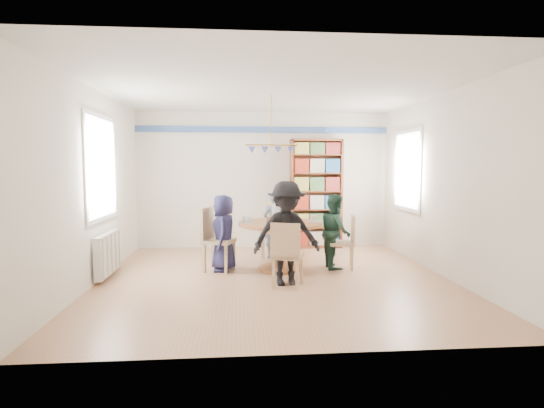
{
  "coord_description": "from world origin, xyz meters",
  "views": [
    {
      "loc": [
        -0.52,
        -6.0,
        1.61
      ],
      "look_at": [
        0.0,
        0.4,
        1.05
      ],
      "focal_mm": 28.0,
      "sensor_mm": 36.0,
      "label": 1
    }
  ],
  "objects": [
    {
      "name": "tableware",
      "position": [
        0.11,
        0.57,
        0.82
      ],
      "size": [
        1.26,
        1.26,
        0.33
      ],
      "color": "white",
      "rests_on": "dining_table"
    },
    {
      "name": "chair_right",
      "position": [
        1.2,
        0.53,
        0.47
      ],
      "size": [
        0.45,
        0.45,
        0.85
      ],
      "color": "tan",
      "rests_on": "ground"
    },
    {
      "name": "dining_table",
      "position": [
        0.14,
        0.54,
        0.56
      ],
      "size": [
        1.3,
        1.3,
        0.75
      ],
      "color": "brown",
      "rests_on": "ground"
    },
    {
      "name": "bookshelf",
      "position": [
        1.04,
        2.34,
        1.06
      ],
      "size": [
        1.03,
        0.31,
        2.16
      ],
      "color": "brown",
      "rests_on": "ground"
    },
    {
      "name": "person_left",
      "position": [
        -0.74,
        0.54,
        0.59
      ],
      "size": [
        0.39,
        0.59,
        1.18
      ],
      "primitive_type": "imported",
      "rotation": [
        0.0,
        0.0,
        -1.55
      ],
      "color": "#1A1A3A",
      "rests_on": "ground"
    },
    {
      "name": "radiator",
      "position": [
        -2.42,
        0.3,
        0.35
      ],
      "size": [
        0.12,
        1.0,
        0.6
      ],
      "color": "silver",
      "rests_on": "ground"
    },
    {
      "name": "person_right",
      "position": [
        1.02,
        0.58,
        0.59
      ],
      "size": [
        0.45,
        0.58,
        1.18
      ],
      "primitive_type": "imported",
      "rotation": [
        0.0,
        0.0,
        1.58
      ],
      "color": "#1A3528",
      "rests_on": "ground"
    },
    {
      "name": "chair_left",
      "position": [
        -0.89,
        0.57,
        0.54
      ],
      "size": [
        0.55,
        0.55,
        0.99
      ],
      "color": "tan",
      "rests_on": "ground"
    },
    {
      "name": "chair_near",
      "position": [
        0.12,
        -0.49,
        0.49
      ],
      "size": [
        0.5,
        0.5,
        0.89
      ],
      "color": "tan",
      "rests_on": "ground"
    },
    {
      "name": "chair_far",
      "position": [
        0.17,
        1.55,
        0.54
      ],
      "size": [
        0.57,
        0.57,
        0.98
      ],
      "color": "tan",
      "rests_on": "ground"
    },
    {
      "name": "person_near",
      "position": [
        0.14,
        -0.32,
        0.71
      ],
      "size": [
        0.97,
        0.63,
        1.42
      ],
      "primitive_type": "imported",
      "rotation": [
        0.0,
        0.0,
        0.11
      ],
      "color": "black",
      "rests_on": "ground"
    },
    {
      "name": "person_far",
      "position": [
        0.13,
        1.4,
        0.58
      ],
      "size": [
        0.45,
        0.32,
        1.17
      ],
      "primitive_type": "imported",
      "rotation": [
        0.0,
        0.0,
        3.24
      ],
      "color": "gray",
      "rests_on": "ground"
    },
    {
      "name": "room_shell",
      "position": [
        -0.26,
        0.87,
        1.65
      ],
      "size": [
        5.0,
        5.0,
        5.0
      ],
      "color": "white",
      "rests_on": "ground"
    },
    {
      "name": "ground",
      "position": [
        0.0,
        0.0,
        0.0
      ],
      "size": [
        5.0,
        5.0,
        0.0
      ],
      "primitive_type": "plane",
      "color": "#AA7D5A"
    }
  ]
}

